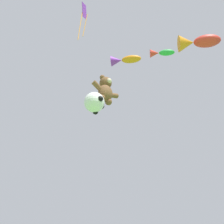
{
  "coord_description": "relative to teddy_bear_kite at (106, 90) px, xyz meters",
  "views": [
    {
      "loc": [
        -5.42,
        -2.47,
        1.01
      ],
      "look_at": [
        0.81,
        4.52,
        8.18
      ],
      "focal_mm": 40.0,
      "sensor_mm": 36.0,
      "label": 1
    }
  ],
  "objects": [
    {
      "name": "teddy_bear_kite",
      "position": [
        0.0,
        0.0,
        0.0
      ],
      "size": [
        1.67,
        0.73,
        1.69
      ],
      "color": "brown"
    },
    {
      "name": "fish_kite_tangerine",
      "position": [
        1.43,
        0.02,
        3.37
      ],
      "size": [
        1.64,
        1.78,
        0.64
      ],
      "color": "orange"
    },
    {
      "name": "fish_kite_emerald",
      "position": [
        2.44,
        -1.99,
        3.03
      ],
      "size": [
        1.29,
        1.3,
        0.48
      ],
      "color": "green"
    },
    {
      "name": "fish_kite_crimson",
      "position": [
        3.71,
        -3.68,
        3.48
      ],
      "size": [
        2.22,
        2.36,
        0.97
      ],
      "color": "red"
    },
    {
      "name": "soccer_ball_kite",
      "position": [
        -0.61,
        0.05,
        -1.12
      ],
      "size": [
        1.05,
        1.05,
        0.97
      ],
      "color": "white"
    },
    {
      "name": "diamond_kite",
      "position": [
        -2.29,
        -0.9,
        3.19
      ],
      "size": [
        0.79,
        0.66,
        3.01
      ],
      "color": "purple"
    }
  ]
}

